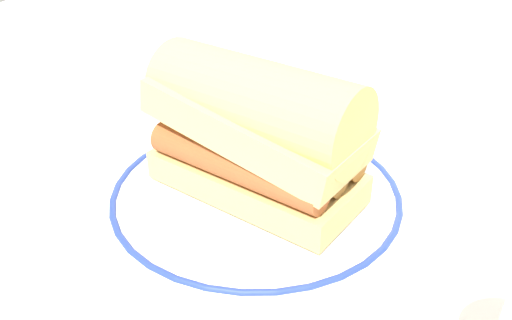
% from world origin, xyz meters
% --- Properties ---
extents(ground_plane, '(1.50, 1.50, 0.00)m').
position_xyz_m(ground_plane, '(0.00, 0.00, 0.00)').
color(ground_plane, silver).
extents(plate, '(0.28, 0.28, 0.01)m').
position_xyz_m(plate, '(-0.01, -0.02, 0.01)').
color(plate, white).
rests_on(plate, ground_plane).
extents(sausage_sandwich, '(0.20, 0.11, 0.12)m').
position_xyz_m(sausage_sandwich, '(-0.01, -0.02, 0.08)').
color(sausage_sandwich, tan).
rests_on(sausage_sandwich, plate).
extents(butter_knife, '(0.08, 0.14, 0.01)m').
position_xyz_m(butter_knife, '(-0.16, 0.17, 0.00)').
color(butter_knife, silver).
rests_on(butter_knife, ground_plane).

